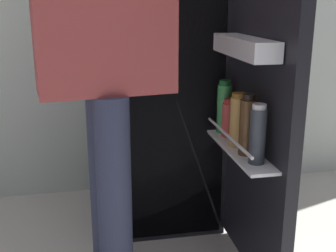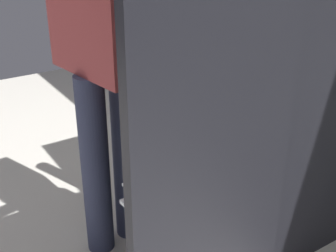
# 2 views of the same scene
# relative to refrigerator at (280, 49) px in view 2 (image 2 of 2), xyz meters

# --- Properties ---
(refrigerator) EXTENTS (0.67, 1.26, 1.76)m
(refrigerator) POSITION_rel_refrigerator_xyz_m (0.00, 0.00, 0.00)
(refrigerator) COLOR black
(refrigerator) RESTS_ON ground_plane
(person) EXTENTS (0.62, 0.72, 1.65)m
(person) POSITION_rel_refrigerator_xyz_m (-0.28, -0.65, 0.11)
(person) COLOR #2D334C
(person) RESTS_ON ground_plane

